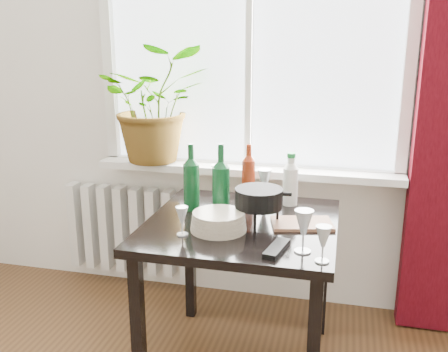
% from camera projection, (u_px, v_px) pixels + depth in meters
% --- Properties ---
extents(window, '(1.72, 0.08, 1.62)m').
position_uv_depth(window, '(250.00, 27.00, 2.68)').
color(window, white).
rests_on(window, ground).
extents(windowsill, '(1.72, 0.20, 0.04)m').
position_uv_depth(windowsill, '(246.00, 169.00, 2.82)').
color(windowsill, white).
rests_on(windowsill, ground).
extents(radiator, '(0.80, 0.10, 0.55)m').
position_uv_depth(radiator, '(129.00, 229.00, 3.14)').
color(radiator, silver).
rests_on(radiator, ground).
extents(table, '(0.85, 0.85, 0.74)m').
position_uv_depth(table, '(241.00, 240.00, 2.28)').
color(table, black).
rests_on(table, ground).
extents(potted_plant, '(0.75, 0.71, 0.67)m').
position_uv_depth(potted_plant, '(156.00, 104.00, 2.85)').
color(potted_plant, '#25691C').
rests_on(potted_plant, windowsill).
extents(wine_bottle_left, '(0.08, 0.08, 0.33)m').
position_uv_depth(wine_bottle_left, '(191.00, 176.00, 2.38)').
color(wine_bottle_left, '#0B3C1A').
rests_on(wine_bottle_left, table).
extents(wine_bottle_right, '(0.08, 0.08, 0.35)m').
position_uv_depth(wine_bottle_right, '(221.00, 180.00, 2.29)').
color(wine_bottle_right, '#0C401C').
rests_on(wine_bottle_right, table).
extents(bottle_amber, '(0.09, 0.09, 0.28)m').
position_uv_depth(bottle_amber, '(249.00, 170.00, 2.58)').
color(bottle_amber, maroon).
rests_on(bottle_amber, table).
extents(cleaning_bottle, '(0.10, 0.10, 0.26)m').
position_uv_depth(cleaning_bottle, '(290.00, 179.00, 2.45)').
color(cleaning_bottle, white).
rests_on(cleaning_bottle, table).
extents(wineglass_front_right, '(0.10, 0.10, 0.17)m').
position_uv_depth(wineglass_front_right, '(303.00, 231.00, 1.91)').
color(wineglass_front_right, silver).
rests_on(wineglass_front_right, table).
extents(wineglass_far_right, '(0.07, 0.07, 0.14)m').
position_uv_depth(wineglass_far_right, '(323.00, 244.00, 1.83)').
color(wineglass_far_right, '#B3BDC1').
rests_on(wineglass_far_right, table).
extents(wineglass_back_center, '(0.09, 0.09, 0.17)m').
position_uv_depth(wineglass_back_center, '(264.00, 185.00, 2.51)').
color(wineglass_back_center, silver).
rests_on(wineglass_back_center, table).
extents(wineglass_back_left, '(0.10, 0.10, 0.18)m').
position_uv_depth(wineglass_back_left, '(218.00, 181.00, 2.57)').
color(wineglass_back_left, '#B3BBC1').
rests_on(wineglass_back_left, table).
extents(wineglass_front_left, '(0.06, 0.06, 0.13)m').
position_uv_depth(wineglass_front_left, '(182.00, 221.00, 2.08)').
color(wineglass_front_left, silver).
rests_on(wineglass_front_left, table).
extents(plate_stack, '(0.26, 0.26, 0.08)m').
position_uv_depth(plate_stack, '(218.00, 222.00, 2.15)').
color(plate_stack, '#BFB49E').
rests_on(plate_stack, table).
extents(fondue_pot, '(0.29, 0.26, 0.17)m').
position_uv_depth(fondue_pot, '(259.00, 206.00, 2.20)').
color(fondue_pot, black).
rests_on(fondue_pot, table).
extents(tv_remote, '(0.09, 0.19, 0.02)m').
position_uv_depth(tv_remote, '(277.00, 248.00, 1.94)').
color(tv_remote, black).
rests_on(tv_remote, table).
extents(cutting_board, '(0.30, 0.23, 0.01)m').
position_uv_depth(cutting_board, '(302.00, 224.00, 2.21)').
color(cutting_board, '#8B5B3F').
rests_on(cutting_board, table).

